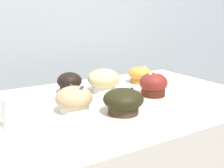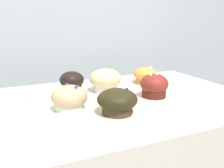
# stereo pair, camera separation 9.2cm
# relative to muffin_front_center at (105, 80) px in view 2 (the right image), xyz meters

# --- Properties ---
(wall_back) EXTENTS (3.20, 0.10, 1.80)m
(wall_back) POSITION_rel_muffin_front_center_xyz_m (-0.03, 0.49, -0.04)
(wall_back) COLOR #A8B2B7
(wall_back) RESTS_ON ground
(muffin_front_center) EXTENTS (0.12, 0.12, 0.09)m
(muffin_front_center) POSITION_rel_muffin_front_center_xyz_m (0.00, 0.00, 0.00)
(muffin_front_center) COLOR white
(muffin_front_center) RESTS_ON display_counter
(muffin_back_left) EXTENTS (0.11, 0.11, 0.08)m
(muffin_back_left) POSITION_rel_muffin_front_center_xyz_m (-0.18, -0.14, -0.01)
(muffin_back_left) COLOR silver
(muffin_back_left) RESTS_ON display_counter
(muffin_back_right) EXTENTS (0.09, 0.09, 0.08)m
(muffin_back_right) POSITION_rel_muffin_front_center_xyz_m (-0.11, 0.05, -0.01)
(muffin_back_right) COLOR #361D16
(muffin_back_right) RESTS_ON display_counter
(muffin_front_left) EXTENTS (0.12, 0.12, 0.07)m
(muffin_front_left) POSITION_rel_muffin_front_center_xyz_m (-0.06, -0.23, -0.01)
(muffin_front_left) COLOR #433120
(muffin_front_left) RESTS_ON display_counter
(muffin_front_right) EXTENTS (0.10, 0.10, 0.09)m
(muffin_front_right) POSITION_rel_muffin_front_center_xyz_m (0.13, -0.14, -0.00)
(muffin_front_right) COLOR #4E1D13
(muffin_front_right) RESTS_ON display_counter
(muffin_back_center) EXTENTS (0.10, 0.10, 0.07)m
(muffin_back_center) POSITION_rel_muffin_front_center_xyz_m (0.20, 0.04, -0.01)
(muffin_back_center) COLOR #C67B30
(muffin_back_center) RESTS_ON display_counter
(coffee_cup) EXTENTS (0.12, 0.08, 0.08)m
(coffee_cup) POSITION_rel_muffin_front_center_xyz_m (-0.35, -0.17, -0.00)
(coffee_cup) COLOR white
(coffee_cup) RESTS_ON display_counter
(serving_plate) EXTENTS (0.17, 0.17, 0.01)m
(serving_plate) POSITION_rel_muffin_front_center_xyz_m (-0.33, 0.00, -0.04)
(serving_plate) COLOR beige
(serving_plate) RESTS_ON display_counter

